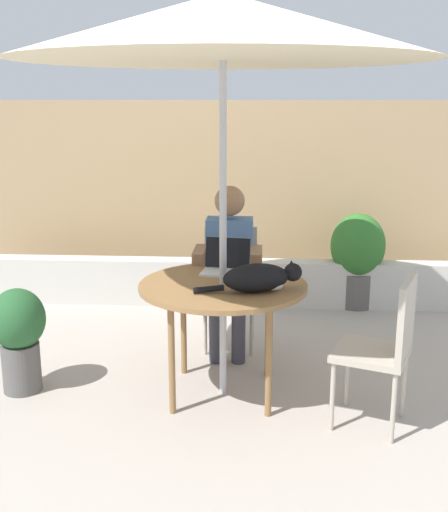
# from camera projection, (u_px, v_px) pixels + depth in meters

# --- Properties ---
(ground_plane) EXTENTS (14.00, 14.00, 0.00)m
(ground_plane) POSITION_uv_depth(u_px,v_px,m) (223.00, 392.00, 4.10)
(ground_plane) COLOR #ADA399
(fence_back) EXTENTS (4.95, 0.08, 1.83)m
(fence_back) POSITION_uv_depth(u_px,v_px,m) (238.00, 197.00, 6.16)
(fence_back) COLOR tan
(fence_back) RESTS_ON ground
(planter_wall_low) EXTENTS (4.45, 0.20, 0.42)m
(planter_wall_low) POSITION_uv_depth(u_px,v_px,m) (235.00, 283.00, 5.79)
(planter_wall_low) COLOR beige
(planter_wall_low) RESTS_ON ground
(patio_table) EXTENTS (1.04, 1.04, 0.74)m
(patio_table) POSITION_uv_depth(u_px,v_px,m) (223.00, 293.00, 3.93)
(patio_table) COLOR olive
(patio_table) RESTS_ON ground
(patio_umbrella) EXTENTS (2.43, 2.43, 2.42)m
(patio_umbrella) POSITION_uv_depth(u_px,v_px,m) (223.00, 27.00, 3.55)
(patio_umbrella) COLOR #B7B7BC
(patio_umbrella) RESTS_ON ground
(chair_occupied) EXTENTS (0.40, 0.40, 0.90)m
(chair_occupied) POSITION_uv_depth(u_px,v_px,m) (230.00, 277.00, 4.82)
(chair_occupied) COLOR #B2A899
(chair_occupied) RESTS_ON ground
(chair_empty) EXTENTS (0.52, 0.52, 0.90)m
(chair_empty) POSITION_uv_depth(u_px,v_px,m) (387.00, 341.00, 3.56)
(chair_empty) COLOR #B2A899
(chair_empty) RESTS_ON ground
(person_seated) EXTENTS (0.48, 0.48, 1.24)m
(person_seated) POSITION_uv_depth(u_px,v_px,m) (229.00, 260.00, 4.62)
(person_seated) COLOR #4C72A5
(person_seated) RESTS_ON ground
(laptop) EXTENTS (0.33, 0.29, 0.21)m
(laptop) POSITION_uv_depth(u_px,v_px,m) (226.00, 262.00, 4.18)
(laptop) COLOR silver
(laptop) RESTS_ON patio_table
(cat) EXTENTS (0.64, 0.29, 0.17)m
(cat) POSITION_uv_depth(u_px,v_px,m) (260.00, 278.00, 3.74)
(cat) COLOR black
(cat) RESTS_ON patio_table
(potted_plant_near_fence) EXTENTS (0.49, 0.49, 0.85)m
(potted_plant_near_fence) POSITION_uv_depth(u_px,v_px,m) (357.00, 255.00, 5.70)
(potted_plant_near_fence) COLOR #595654
(potted_plant_near_fence) RESTS_ON ground
(potted_plant_by_chair) EXTENTS (0.35, 0.35, 0.69)m
(potted_plant_by_chair) POSITION_uv_depth(u_px,v_px,m) (19.00, 333.00, 4.04)
(potted_plant_by_chair) COLOR #595654
(potted_plant_by_chair) RESTS_ON ground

